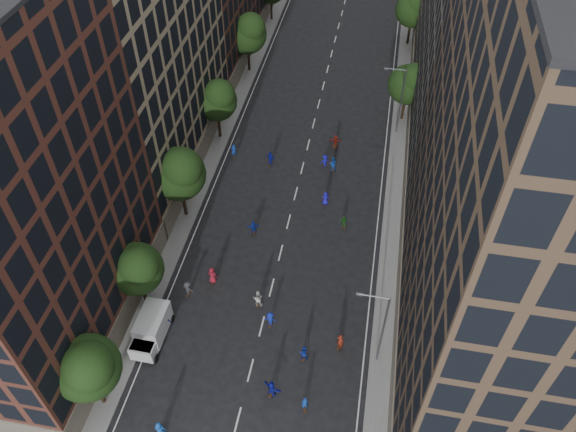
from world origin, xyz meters
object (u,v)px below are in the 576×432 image
(streetlamp_near, at_px, (381,326))
(skater_2, at_px, (304,353))
(streetlamp_far, at_px, (400,98))
(skater_0, at_px, (160,430))
(cargo_van, at_px, (151,329))
(skater_1, at_px, (305,404))

(streetlamp_near, relative_size, skater_2, 5.37)
(streetlamp_far, bearing_deg, skater_0, -110.51)
(streetlamp_near, bearing_deg, streetlamp_far, 90.00)
(streetlamp_far, relative_size, cargo_van, 1.77)
(cargo_van, height_order, skater_1, cargo_van)
(streetlamp_near, relative_size, skater_1, 5.71)
(cargo_van, distance_m, skater_1, 15.00)
(streetlamp_far, bearing_deg, streetlamp_near, -90.00)
(skater_1, bearing_deg, cargo_van, -32.21)
(streetlamp_far, xyz_separation_m, cargo_van, (-19.67, -34.48, -3.74))
(skater_2, bearing_deg, cargo_van, 3.36)
(streetlamp_near, height_order, streetlamp_far, same)
(skater_0, bearing_deg, streetlamp_near, -156.38)
(streetlamp_near, height_order, skater_0, streetlamp_near)
(skater_1, bearing_deg, skater_2, -96.13)
(streetlamp_far, bearing_deg, skater_1, -97.74)
(streetlamp_far, bearing_deg, skater_2, -100.13)
(skater_0, distance_m, skater_1, 11.56)
(cargo_van, xyz_separation_m, skater_2, (13.59, 0.49, -0.58))
(streetlamp_near, bearing_deg, skater_1, -133.49)
(streetlamp_far, height_order, skater_0, streetlamp_far)
(skater_0, xyz_separation_m, skater_1, (10.76, 4.24, -0.11))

